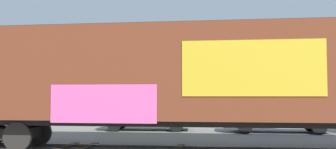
{
  "coord_description": "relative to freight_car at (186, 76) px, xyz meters",
  "views": [
    {
      "loc": [
        -0.41,
        -12.16,
        1.74
      ],
      "look_at": [
        -2.12,
        1.37,
        2.47
      ],
      "focal_mm": 41.64,
      "sensor_mm": 36.0,
      "label": 1
    }
  ],
  "objects": [
    {
      "name": "freight_car",
      "position": [
        0.0,
        0.0,
        0.0
      ],
      "size": [
        17.59,
        2.84,
        4.06
      ],
      "color": "#5B2B19",
      "rests_on": "ground_plane"
    },
    {
      "name": "hillside",
      "position": [
        1.27,
        56.97,
        1.85
      ],
      "size": [
        155.03,
        37.66,
        12.35
      ],
      "color": "silver",
      "rests_on": "ground_plane"
    },
    {
      "name": "parked_car_blue",
      "position": [
        3.75,
        6.67,
        -1.47
      ],
      "size": [
        4.76,
        1.92,
        1.74
      ],
      "color": "navy",
      "rests_on": "ground_plane"
    },
    {
      "name": "parked_car_green",
      "position": [
        -2.55,
        7.08,
        -1.5
      ],
      "size": [
        4.47,
        2.03,
        1.7
      ],
      "color": "#1E5933",
      "rests_on": "ground_plane"
    }
  ]
}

